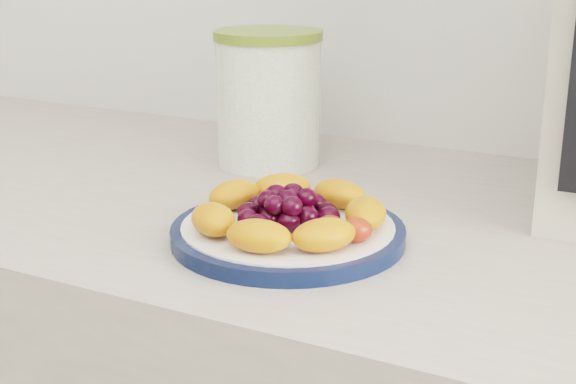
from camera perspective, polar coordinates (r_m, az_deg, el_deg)
The scene contains 5 objects.
plate_rim at distance 0.78m, azimuth 0.00°, elevation -2.96°, with size 0.23×0.23×0.01m, color #0C193D.
plate_face at distance 0.78m, azimuth 0.00°, elevation -2.89°, with size 0.21×0.21×0.02m, color white.
canister at distance 1.04m, azimuth -1.40°, elevation 6.35°, with size 0.13×0.13×0.16m, color #50671D.
canister_lid at distance 1.02m, azimuth -1.43°, elevation 11.10°, with size 0.14×0.14×0.01m, color olive.
fruit_plate at distance 0.77m, azimuth 0.22°, elevation -1.35°, with size 0.20×0.20×0.04m.
Camera 1 is at (0.28, 0.43, 1.18)m, focal length 50.00 mm.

